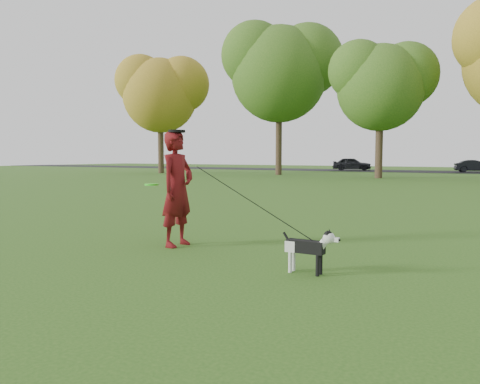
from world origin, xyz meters
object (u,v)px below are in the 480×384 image
Objects in this scene: man at (177,189)px; dog at (310,246)px; car_left at (352,164)px; car_mid at (475,166)px.

man is 2.72m from dog.
car_left reaches higher than car_mid.
dog is at bearing 164.77° from car_mid.
man is 2.46× the size of dog.
car_left is 10.94m from car_mid.
dog is at bearing -103.44° from man.
man is 0.51× the size of car_left.
car_left is 1.15× the size of car_mid.
car_mid is at bearing 91.00° from dog.
car_left is at bearing 73.77° from car_mid.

